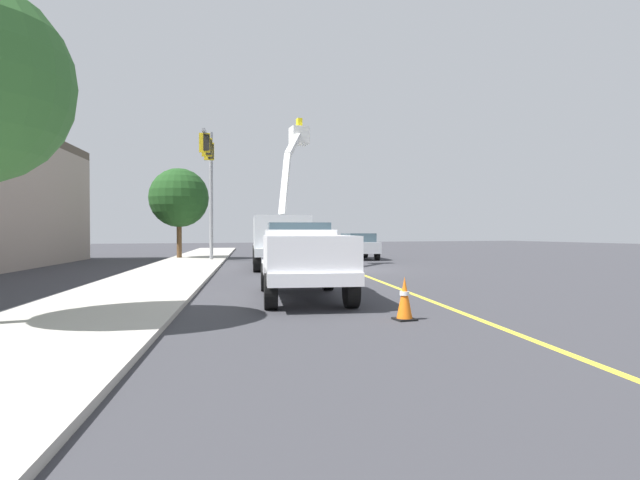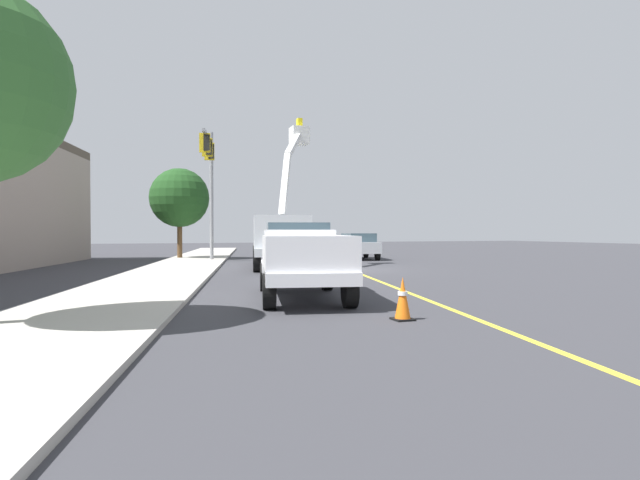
# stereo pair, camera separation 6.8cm
# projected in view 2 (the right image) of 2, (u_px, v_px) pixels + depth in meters

# --- Properties ---
(ground) EXTENTS (120.00, 120.00, 0.00)m
(ground) POSITION_uv_depth(u_px,v_px,m) (350.00, 270.00, 23.92)
(ground) COLOR #38383D
(sidewalk_far_side) EXTENTS (59.46, 15.86, 0.12)m
(sidewalk_far_side) POSITION_uv_depth(u_px,v_px,m) (175.00, 270.00, 22.86)
(sidewalk_far_side) COLOR #B2ADA3
(sidewalk_far_side) RESTS_ON ground
(lane_centre_stripe) EXTENTS (48.96, 10.44, 0.01)m
(lane_centre_stripe) POSITION_uv_depth(u_px,v_px,m) (350.00, 270.00, 23.92)
(lane_centre_stripe) COLOR yellow
(lane_centre_stripe) RESTS_ON ground
(utility_bucket_truck) EXTENTS (8.54, 4.13, 7.73)m
(utility_bucket_truck) POSITION_uv_depth(u_px,v_px,m) (279.00, 235.00, 25.64)
(utility_bucket_truck) COLOR silver
(utility_bucket_truck) RESTS_ON ground
(service_pickup_truck) EXTENTS (5.91, 3.21, 2.06)m
(service_pickup_truck) POSITION_uv_depth(u_px,v_px,m) (302.00, 257.00, 13.65)
(service_pickup_truck) COLOR white
(service_pickup_truck) RESTS_ON ground
(passing_minivan) EXTENTS (5.09, 2.85, 1.69)m
(passing_minivan) POSITION_uv_depth(u_px,v_px,m) (358.00, 244.00, 33.32)
(passing_minivan) COLOR silver
(passing_minivan) RESTS_ON ground
(traffic_cone_leading) EXTENTS (0.40, 0.40, 0.88)m
(traffic_cone_leading) POSITION_uv_depth(u_px,v_px,m) (403.00, 299.00, 10.32)
(traffic_cone_leading) COLOR black
(traffic_cone_leading) RESTS_ON ground
(traffic_cone_mid_front) EXTENTS (0.40, 0.40, 0.88)m
(traffic_cone_mid_front) POSITION_uv_depth(u_px,v_px,m) (339.00, 265.00, 20.70)
(traffic_cone_mid_front) COLOR black
(traffic_cone_mid_front) RESTS_ON ground
(traffic_cone_mid_rear) EXTENTS (0.40, 0.40, 0.88)m
(traffic_cone_mid_rear) POSITION_uv_depth(u_px,v_px,m) (304.00, 255.00, 29.73)
(traffic_cone_mid_rear) COLOR black
(traffic_cone_mid_rear) RESTS_ON ground
(traffic_signal_mast) EXTENTS (5.05, 1.28, 7.78)m
(traffic_signal_mast) POSITION_uv_depth(u_px,v_px,m) (210.00, 169.00, 29.16)
(traffic_signal_mast) COLOR gray
(traffic_signal_mast) RESTS_ON ground
(street_tree_right) EXTENTS (3.80, 3.80, 5.89)m
(street_tree_right) POSITION_uv_depth(u_px,v_px,m) (180.00, 198.00, 32.88)
(street_tree_right) COLOR brown
(street_tree_right) RESTS_ON ground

